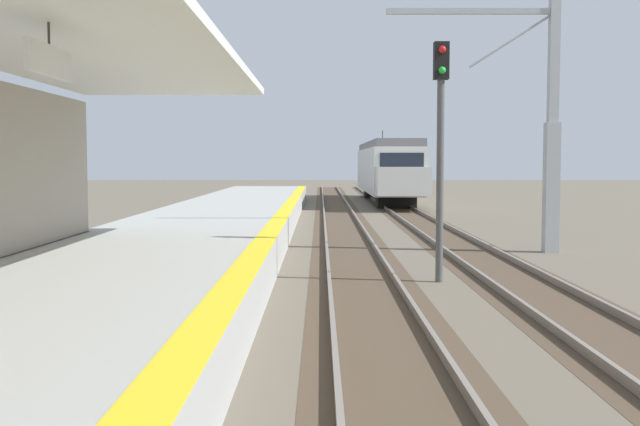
{
  "coord_description": "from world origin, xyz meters",
  "views": [
    {
      "loc": [
        0.98,
        2.14,
        2.64
      ],
      "look_at": [
        0.99,
        10.22,
        2.1
      ],
      "focal_mm": 43.28,
      "sensor_mm": 36.0,
      "label": 1
    }
  ],
  "objects": [
    {
      "name": "approaching_train",
      "position": [
        5.3,
        51.5,
        2.18
      ],
      "size": [
        2.93,
        19.6,
        4.76
      ],
      "color": "silver",
      "rests_on": "ground"
    },
    {
      "name": "track_pair_nearest_platform",
      "position": [
        1.9,
        20.0,
        0.05
      ],
      "size": [
        2.34,
        120.0,
        0.16
      ],
      "color": "#4C3D2D",
      "rests_on": "ground"
    },
    {
      "name": "rail_signal_post",
      "position": [
        3.59,
        18.88,
        3.19
      ],
      "size": [
        0.32,
        0.34,
        5.2
      ],
      "color": "#4C4C4C",
      "rests_on": "ground"
    },
    {
      "name": "station_platform",
      "position": [
        -2.5,
        16.0,
        0.45
      ],
      "size": [
        5.0,
        80.0,
        0.91
      ],
      "color": "#A8A8A3",
      "rests_on": "ground"
    },
    {
      "name": "catenary_pylon_far_side",
      "position": [
        7.36,
        24.39,
        3.6
      ],
      "size": [
        5.0,
        0.4,
        7.5
      ],
      "color": "#9EA3A8",
      "rests_on": "ground"
    },
    {
      "name": "track_pair_middle",
      "position": [
        5.3,
        20.0,
        0.05
      ],
      "size": [
        2.34,
        120.0,
        0.16
      ],
      "color": "#4C3D2D",
      "rests_on": "ground"
    }
  ]
}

